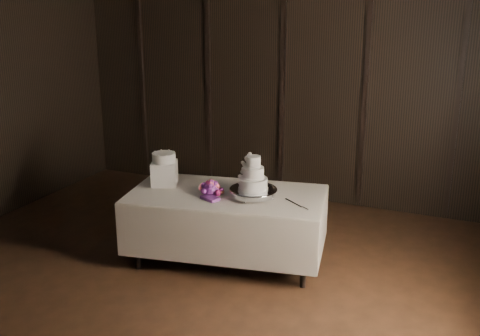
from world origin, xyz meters
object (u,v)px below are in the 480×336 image
object	(u,v)px
box_pedestal	(164,173)
cake_stand	(253,193)
bouquet	(211,189)
small_cake	(164,157)
display_table	(227,224)
wedding_cake	(250,176)

from	to	relation	value
box_pedestal	cake_stand	bearing A→B (deg)	-0.13
bouquet	small_cake	distance (m)	0.66
cake_stand	bouquet	distance (m)	0.43
cake_stand	bouquet	size ratio (longest dim) A/B	1.21
display_table	cake_stand	world-z (taller)	cake_stand
cake_stand	bouquet	xyz separation A→B (m)	(-0.42, -0.11, 0.02)
cake_stand	small_cake	bearing A→B (deg)	179.87
bouquet	cake_stand	bearing A→B (deg)	14.50
wedding_cake	display_table	bearing A→B (deg)	-159.27
cake_stand	box_pedestal	bearing A→B (deg)	179.87
bouquet	small_cake	size ratio (longest dim) A/B	1.62
wedding_cake	bouquet	xyz separation A→B (m)	(-0.39, -0.09, -0.16)
small_cake	bouquet	bearing A→B (deg)	-10.39
box_pedestal	display_table	bearing A→B (deg)	0.20
display_table	small_cake	world-z (taller)	small_cake
box_pedestal	small_cake	xyz separation A→B (m)	(0.00, 0.00, 0.17)
display_table	cake_stand	distance (m)	0.49
wedding_cake	box_pedestal	size ratio (longest dim) A/B	1.31
display_table	wedding_cake	bearing A→B (deg)	-14.46
box_pedestal	wedding_cake	bearing A→B (deg)	-0.95
cake_stand	box_pedestal	distance (m)	1.03
display_table	cake_stand	size ratio (longest dim) A/B	4.43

